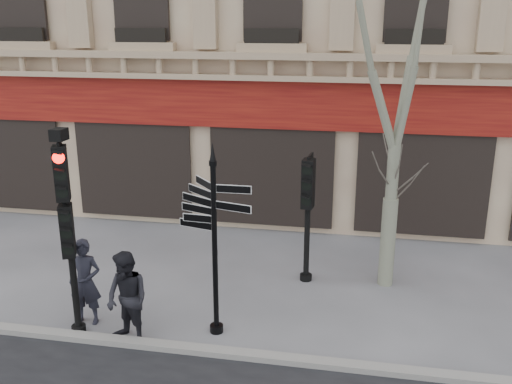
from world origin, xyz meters
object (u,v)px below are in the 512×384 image
plane_tree (403,32)px  pedestrian_b (127,299)px  traffic_signal_main (66,209)px  traffic_signal_secondary (308,197)px  fingerpost (214,209)px  pedestrian_a (85,282)px

plane_tree → pedestrian_b: plane_tree is taller
traffic_signal_main → plane_tree: (5.82, 3.23, 3.00)m
traffic_signal_secondary → pedestrian_b: bearing=-126.4°
fingerpost → traffic_signal_main: traffic_signal_main is taller
traffic_signal_secondary → plane_tree: plane_tree is taller
plane_tree → pedestrian_b: bearing=-144.4°
traffic_signal_main → plane_tree: bearing=5.7°
pedestrian_b → traffic_signal_secondary: bearing=74.2°
traffic_signal_main → traffic_signal_secondary: size_ratio=1.38×
fingerpost → pedestrian_a: 3.06m
fingerpost → pedestrian_b: size_ratio=2.08×
fingerpost → traffic_signal_main: size_ratio=0.94×
traffic_signal_main → pedestrian_a: bearing=65.7°
traffic_signal_secondary → pedestrian_a: (-4.03, -2.70, -1.14)m
pedestrian_a → traffic_signal_secondary: bearing=28.5°
traffic_signal_main → plane_tree: size_ratio=0.50×
plane_tree → pedestrian_a: plane_tree is taller
traffic_signal_main → pedestrian_b: (1.11, -0.15, -1.61)m
plane_tree → pedestrian_a: 7.96m
fingerpost → plane_tree: (3.23, 2.72, 3.01)m
pedestrian_a → pedestrian_b: pedestrian_b is taller
traffic_signal_secondary → plane_tree: 3.93m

